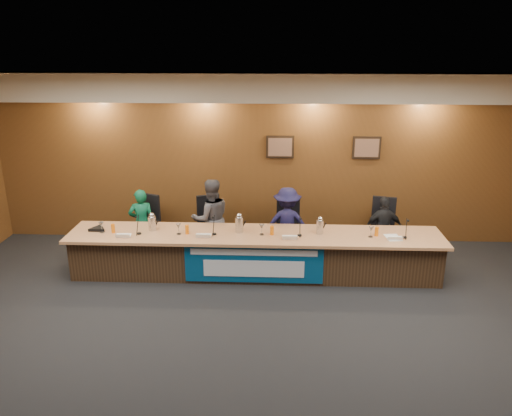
{
  "coord_description": "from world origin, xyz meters",
  "views": [
    {
      "loc": [
        0.34,
        -5.2,
        3.76
      ],
      "look_at": [
        0.01,
        2.58,
        1.11
      ],
      "focal_mm": 35.0,
      "sensor_mm": 36.0,
      "label": 1
    }
  ],
  "objects_px": {
    "panelist_d": "(383,229)",
    "carafe_left": "(152,223)",
    "panelist_a": "(142,223)",
    "carafe_mid": "(239,225)",
    "dais_body": "(255,255)",
    "banner": "(254,264)",
    "panelist_b": "(211,219)",
    "speakerphone": "(98,229)",
    "office_chair_b": "(212,229)",
    "office_chair_c": "(287,231)",
    "carafe_right": "(320,227)",
    "office_chair_a": "(144,228)",
    "panelist_c": "(287,223)",
    "office_chair_d": "(382,232)"
  },
  "relations": [
    {
      "from": "dais_body",
      "to": "carafe_right",
      "type": "height_order",
      "value": "carafe_right"
    },
    {
      "from": "carafe_right",
      "to": "speakerphone",
      "type": "xyz_separation_m",
      "value": [
        -3.66,
        -0.0,
        -0.09
      ]
    },
    {
      "from": "office_chair_a",
      "to": "carafe_mid",
      "type": "xyz_separation_m",
      "value": [
        1.81,
        -0.79,
        0.4
      ]
    },
    {
      "from": "speakerphone",
      "to": "carafe_left",
      "type": "bearing_deg",
      "value": 2.84
    },
    {
      "from": "carafe_left",
      "to": "speakerphone",
      "type": "distance_m",
      "value": 0.91
    },
    {
      "from": "carafe_mid",
      "to": "banner",
      "type": "bearing_deg",
      "value": -58.75
    },
    {
      "from": "banner",
      "to": "carafe_left",
      "type": "height_order",
      "value": "carafe_left"
    },
    {
      "from": "panelist_a",
      "to": "office_chair_a",
      "type": "relative_size",
      "value": 2.61
    },
    {
      "from": "dais_body",
      "to": "carafe_left",
      "type": "xyz_separation_m",
      "value": [
        -1.7,
        0.04,
        0.52
      ]
    },
    {
      "from": "carafe_right",
      "to": "dais_body",
      "type": "bearing_deg",
      "value": 179.72
    },
    {
      "from": "office_chair_d",
      "to": "carafe_mid",
      "type": "relative_size",
      "value": 1.84
    },
    {
      "from": "panelist_c",
      "to": "office_chair_b",
      "type": "xyz_separation_m",
      "value": [
        -1.35,
        0.1,
        -0.18
      ]
    },
    {
      "from": "panelist_a",
      "to": "panelist_d",
      "type": "xyz_separation_m",
      "value": [
        4.3,
        0.0,
        -0.04
      ]
    },
    {
      "from": "panelist_d",
      "to": "banner",
      "type": "bearing_deg",
      "value": 20.61
    },
    {
      "from": "speakerphone",
      "to": "panelist_c",
      "type": "bearing_deg",
      "value": 12.65
    },
    {
      "from": "dais_body",
      "to": "office_chair_c",
      "type": "distance_m",
      "value": 0.97
    },
    {
      "from": "office_chair_a",
      "to": "speakerphone",
      "type": "distance_m",
      "value": 1.01
    },
    {
      "from": "panelist_a",
      "to": "speakerphone",
      "type": "distance_m",
      "value": 0.9
    },
    {
      "from": "panelist_c",
      "to": "carafe_left",
      "type": "bearing_deg",
      "value": 16.37
    },
    {
      "from": "panelist_b",
      "to": "panelist_a",
      "type": "bearing_deg",
      "value": -19.83
    },
    {
      "from": "office_chair_d",
      "to": "carafe_mid",
      "type": "bearing_deg",
      "value": -148.53
    },
    {
      "from": "panelist_b",
      "to": "panelist_d",
      "type": "relative_size",
      "value": 1.24
    },
    {
      "from": "panelist_b",
      "to": "office_chair_b",
      "type": "relative_size",
      "value": 3.02
    },
    {
      "from": "panelist_d",
      "to": "carafe_mid",
      "type": "height_order",
      "value": "panelist_d"
    },
    {
      "from": "panelist_b",
      "to": "carafe_mid",
      "type": "bearing_deg",
      "value": 109.15
    },
    {
      "from": "carafe_left",
      "to": "speakerphone",
      "type": "bearing_deg",
      "value": -177.16
    },
    {
      "from": "dais_body",
      "to": "banner",
      "type": "xyz_separation_m",
      "value": [
        0.0,
        -0.41,
        0.03
      ]
    },
    {
      "from": "office_chair_b",
      "to": "carafe_right",
      "type": "height_order",
      "value": "carafe_right"
    },
    {
      "from": "office_chair_b",
      "to": "carafe_left",
      "type": "height_order",
      "value": "carafe_left"
    },
    {
      "from": "office_chair_b",
      "to": "carafe_left",
      "type": "relative_size",
      "value": 2.04
    },
    {
      "from": "office_chair_b",
      "to": "panelist_d",
      "type": "bearing_deg",
      "value": -25.8
    },
    {
      "from": "dais_body",
      "to": "office_chair_c",
      "type": "bearing_deg",
      "value": 55.95
    },
    {
      "from": "office_chair_b",
      "to": "carafe_mid",
      "type": "xyz_separation_m",
      "value": [
        0.56,
        -0.79,
        0.4
      ]
    },
    {
      "from": "panelist_a",
      "to": "office_chair_a",
      "type": "xyz_separation_m",
      "value": [
        0.0,
        0.1,
        -0.15
      ]
    },
    {
      "from": "dais_body",
      "to": "panelist_c",
      "type": "height_order",
      "value": "panelist_c"
    },
    {
      "from": "dais_body",
      "to": "office_chair_b",
      "type": "distance_m",
      "value": 1.15
    },
    {
      "from": "banner",
      "to": "panelist_d",
      "type": "relative_size",
      "value": 1.88
    },
    {
      "from": "dais_body",
      "to": "speakerphone",
      "type": "xyz_separation_m",
      "value": [
        -2.61,
        -0.01,
        0.43
      ]
    },
    {
      "from": "office_chair_b",
      "to": "carafe_mid",
      "type": "height_order",
      "value": "carafe_mid"
    },
    {
      "from": "panelist_d",
      "to": "carafe_left",
      "type": "bearing_deg",
      "value": 3.71
    },
    {
      "from": "dais_body",
      "to": "panelist_b",
      "type": "height_order",
      "value": "panelist_b"
    },
    {
      "from": "panelist_c",
      "to": "office_chair_c",
      "type": "bearing_deg",
      "value": -90.07
    },
    {
      "from": "panelist_d",
      "to": "carafe_mid",
      "type": "distance_m",
      "value": 2.6
    },
    {
      "from": "office_chair_b",
      "to": "office_chair_c",
      "type": "relative_size",
      "value": 1.0
    },
    {
      "from": "panelist_a",
      "to": "carafe_mid",
      "type": "height_order",
      "value": "panelist_a"
    },
    {
      "from": "dais_body",
      "to": "panelist_a",
      "type": "xyz_separation_m",
      "value": [
        -2.07,
        0.7,
        0.28
      ]
    },
    {
      "from": "carafe_right",
      "to": "speakerphone",
      "type": "relative_size",
      "value": 0.73
    },
    {
      "from": "carafe_mid",
      "to": "panelist_b",
      "type": "bearing_deg",
      "value": 128.98
    },
    {
      "from": "panelist_b",
      "to": "speakerphone",
      "type": "xyz_separation_m",
      "value": [
        -1.79,
        -0.71,
        0.05
      ]
    },
    {
      "from": "panelist_b",
      "to": "office_chair_a",
      "type": "bearing_deg",
      "value": -24.4
    }
  ]
}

